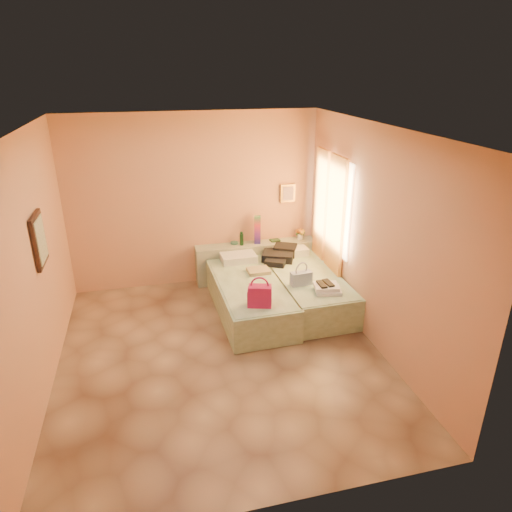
{
  "coord_description": "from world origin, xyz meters",
  "views": [
    {
      "loc": [
        -0.73,
        -4.86,
        3.42
      ],
      "look_at": [
        0.67,
        0.85,
        0.96
      ],
      "focal_mm": 32.0,
      "sensor_mm": 36.0,
      "label": 1
    }
  ],
  "objects_px": {
    "headboard_ledge": "(256,261)",
    "bed_left": "(250,297)",
    "bed_right": "(305,288)",
    "water_bottle": "(242,239)",
    "blue_handbag": "(301,278)",
    "flower_vase": "(300,233)",
    "towel_stack": "(328,289)",
    "magenta_handbag": "(260,295)",
    "green_book": "(275,240)"
  },
  "relations": [
    {
      "from": "headboard_ledge",
      "to": "bed_left",
      "type": "distance_m",
      "value": 1.2
    },
    {
      "from": "headboard_ledge",
      "to": "bed_right",
      "type": "height_order",
      "value": "headboard_ledge"
    },
    {
      "from": "water_bottle",
      "to": "blue_handbag",
      "type": "height_order",
      "value": "water_bottle"
    },
    {
      "from": "water_bottle",
      "to": "blue_handbag",
      "type": "relative_size",
      "value": 0.72
    },
    {
      "from": "flower_vase",
      "to": "towel_stack",
      "type": "bearing_deg",
      "value": -95.63
    },
    {
      "from": "bed_right",
      "to": "magenta_handbag",
      "type": "bearing_deg",
      "value": -141.23
    },
    {
      "from": "bed_right",
      "to": "green_book",
      "type": "bearing_deg",
      "value": 98.22
    },
    {
      "from": "flower_vase",
      "to": "bed_left",
      "type": "bearing_deg",
      "value": -135.28
    },
    {
      "from": "magenta_handbag",
      "to": "blue_handbag",
      "type": "xyz_separation_m",
      "value": [
        0.73,
        0.46,
        -0.05
      ]
    },
    {
      "from": "flower_vase",
      "to": "magenta_handbag",
      "type": "distance_m",
      "value": 2.21
    },
    {
      "from": "magenta_handbag",
      "to": "bed_right",
      "type": "bearing_deg",
      "value": 57.1
    },
    {
      "from": "flower_vase",
      "to": "magenta_handbag",
      "type": "xyz_separation_m",
      "value": [
        -1.19,
        -1.86,
        -0.12
      ]
    },
    {
      "from": "bed_right",
      "to": "green_book",
      "type": "height_order",
      "value": "green_book"
    },
    {
      "from": "blue_handbag",
      "to": "bed_left",
      "type": "bearing_deg",
      "value": 154.61
    },
    {
      "from": "bed_left",
      "to": "green_book",
      "type": "distance_m",
      "value": 1.42
    },
    {
      "from": "green_book",
      "to": "bed_left",
      "type": "bearing_deg",
      "value": -129.03
    },
    {
      "from": "headboard_ledge",
      "to": "bed_right",
      "type": "relative_size",
      "value": 1.02
    },
    {
      "from": "headboard_ledge",
      "to": "green_book",
      "type": "height_order",
      "value": "green_book"
    },
    {
      "from": "magenta_handbag",
      "to": "blue_handbag",
      "type": "bearing_deg",
      "value": 48.96
    },
    {
      "from": "headboard_ledge",
      "to": "blue_handbag",
      "type": "xyz_separation_m",
      "value": [
        0.33,
        -1.38,
        0.27
      ]
    },
    {
      "from": "headboard_ledge",
      "to": "bed_left",
      "type": "bearing_deg",
      "value": -108.32
    },
    {
      "from": "green_book",
      "to": "blue_handbag",
      "type": "distance_m",
      "value": 1.41
    },
    {
      "from": "flower_vase",
      "to": "blue_handbag",
      "type": "bearing_deg",
      "value": -108.22
    },
    {
      "from": "bed_right",
      "to": "towel_stack",
      "type": "bearing_deg",
      "value": -83.15
    },
    {
      "from": "green_book",
      "to": "flower_vase",
      "type": "relative_size",
      "value": 0.71
    },
    {
      "from": "bed_left",
      "to": "towel_stack",
      "type": "height_order",
      "value": "towel_stack"
    },
    {
      "from": "bed_right",
      "to": "magenta_handbag",
      "type": "height_order",
      "value": "magenta_handbag"
    },
    {
      "from": "water_bottle",
      "to": "blue_handbag",
      "type": "distance_m",
      "value": 1.49
    },
    {
      "from": "headboard_ledge",
      "to": "green_book",
      "type": "distance_m",
      "value": 0.48
    },
    {
      "from": "green_book",
      "to": "flower_vase",
      "type": "xyz_separation_m",
      "value": [
        0.45,
        -0.01,
        0.1
      ]
    },
    {
      "from": "headboard_ledge",
      "to": "bed_left",
      "type": "relative_size",
      "value": 1.02
    },
    {
      "from": "bed_right",
      "to": "blue_handbag",
      "type": "distance_m",
      "value": 0.52
    },
    {
      "from": "magenta_handbag",
      "to": "flower_vase",
      "type": "bearing_deg",
      "value": 74.05
    },
    {
      "from": "magenta_handbag",
      "to": "towel_stack",
      "type": "relative_size",
      "value": 0.9
    },
    {
      "from": "bed_left",
      "to": "towel_stack",
      "type": "relative_size",
      "value": 5.71
    },
    {
      "from": "flower_vase",
      "to": "blue_handbag",
      "type": "height_order",
      "value": "flower_vase"
    },
    {
      "from": "headboard_ledge",
      "to": "green_book",
      "type": "xyz_separation_m",
      "value": [
        0.34,
        0.03,
        0.34
      ]
    },
    {
      "from": "water_bottle",
      "to": "green_book",
      "type": "distance_m",
      "value": 0.6
    },
    {
      "from": "headboard_ledge",
      "to": "water_bottle",
      "type": "xyz_separation_m",
      "value": [
        -0.25,
        -0.02,
        0.44
      ]
    },
    {
      "from": "bed_left",
      "to": "water_bottle",
      "type": "relative_size",
      "value": 9.05
    },
    {
      "from": "magenta_handbag",
      "to": "bed_left",
      "type": "bearing_deg",
      "value": 104.4
    },
    {
      "from": "headboard_ledge",
      "to": "blue_handbag",
      "type": "relative_size",
      "value": 6.7
    },
    {
      "from": "bed_left",
      "to": "water_bottle",
      "type": "height_order",
      "value": "water_bottle"
    },
    {
      "from": "headboard_ledge",
      "to": "water_bottle",
      "type": "bearing_deg",
      "value": -175.81
    },
    {
      "from": "water_bottle",
      "to": "flower_vase",
      "type": "bearing_deg",
      "value": 2.08
    },
    {
      "from": "green_book",
      "to": "magenta_handbag",
      "type": "relative_size",
      "value": 0.51
    },
    {
      "from": "green_book",
      "to": "magenta_handbag",
      "type": "xyz_separation_m",
      "value": [
        -0.74,
        -1.87,
        -0.02
      ]
    },
    {
      "from": "bed_right",
      "to": "flower_vase",
      "type": "xyz_separation_m",
      "value": [
        0.26,
        1.07,
        0.51
      ]
    },
    {
      "from": "magenta_handbag",
      "to": "blue_handbag",
      "type": "height_order",
      "value": "magenta_handbag"
    },
    {
      "from": "water_bottle",
      "to": "flower_vase",
      "type": "xyz_separation_m",
      "value": [
        1.04,
        0.04,
        0.0
      ]
    }
  ]
}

